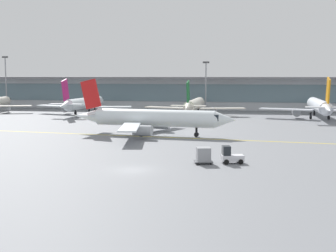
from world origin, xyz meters
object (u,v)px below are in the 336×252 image
baggage_tug (231,156)px  cargo_dolly_lead (203,155)px  gate_airplane_2 (195,105)px  apron_light_mast_1 (206,84)px  gate_airplane_1 (84,103)px  gate_airplane_3 (319,106)px  taxiing_regional_jet (153,118)px  apron_light_mast_0 (6,80)px

baggage_tug → cargo_dolly_lead: bearing=180.0°
gate_airplane_2 → apron_light_mast_1: (1.58, 13.65, 4.92)m
gate_airplane_1 → gate_airplane_2: bearing=-86.4°
baggage_tug → cargo_dolly_lead: (-3.14, -0.77, 0.16)m
apron_light_mast_1 → baggage_tug: bearing=-82.6°
baggage_tug → apron_light_mast_1: bearing=83.6°
gate_airplane_3 → taxiing_regional_jet: (-32.59, -35.19, -0.06)m
baggage_tug → apron_light_mast_0: 102.94m
cargo_dolly_lead → taxiing_regional_jet: bearing=101.0°
baggage_tug → gate_airplane_1: bearing=109.7°
gate_airplane_2 → gate_airplane_3: bearing=-94.2°
taxiing_regional_jet → baggage_tug: size_ratio=10.23×
gate_airplane_1 → baggage_tug: bearing=-143.8°
taxiing_regional_jet → apron_light_mast_0: 76.48m
gate_airplane_2 → apron_light_mast_0: (-58.71, 13.86, 5.84)m
cargo_dolly_lead → gate_airplane_3: bearing=56.1°
taxiing_regional_jet → apron_light_mast_1: bearing=91.3°
gate_airplane_1 → cargo_dolly_lead: gate_airplane_1 is taller
cargo_dolly_lead → apron_light_mast_1: bearing=81.1°
gate_airplane_3 → baggage_tug: 61.17m
baggage_tug → cargo_dolly_lead: baggage_tug is taller
apron_light_mast_1 → taxiing_regional_jet: bearing=-94.9°
cargo_dolly_lead → apron_light_mast_0: 101.39m
gate_airplane_3 → apron_light_mast_1: apron_light_mast_1 is taller
baggage_tug → cargo_dolly_lead: size_ratio=1.18×
apron_light_mast_1 → gate_airplane_2: bearing=-96.6°
gate_airplane_1 → gate_airplane_2: 28.96m
cargo_dolly_lead → baggage_tug: bearing=-0.0°
gate_airplane_3 → apron_light_mast_1: bearing=59.7°
apron_light_mast_0 → gate_airplane_3: bearing=-10.7°
taxiing_regional_jet → apron_light_mast_1: (4.46, 51.76, 4.73)m
gate_airplane_3 → cargo_dolly_lead: size_ratio=12.28×
apron_light_mast_0 → apron_light_mast_1: bearing=-0.2°
taxiing_regional_jet → baggage_tug: (14.18, -23.11, -2.01)m
baggage_tug → apron_light_mast_1: size_ratio=0.21×
gate_airplane_2 → cargo_dolly_lead: bearing=-171.1°
gate_airplane_2 → taxiing_regional_jet: bearing=177.1°
gate_airplane_3 → baggage_tug: (-18.41, -58.30, -2.07)m
taxiing_regional_jet → apron_light_mast_0: (-55.83, 51.96, 5.65)m
cargo_dolly_lead → apron_light_mast_1: 76.21m
apron_light_mast_1 → cargo_dolly_lead: bearing=-85.0°
gate_airplane_1 → gate_airplane_3: size_ratio=0.95×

